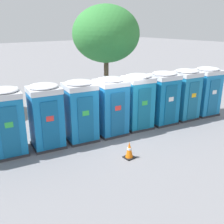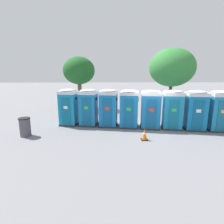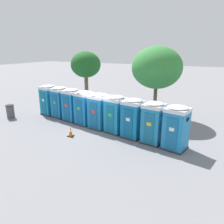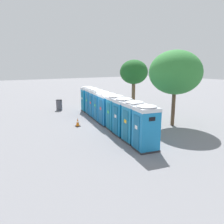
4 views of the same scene
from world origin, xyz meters
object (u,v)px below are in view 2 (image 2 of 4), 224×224
at_px(portapotty_4, 151,109).
at_px(traffic_cone, 145,135).
at_px(portapotty_2, 108,108).
at_px(trash_can, 25,127).
at_px(portapotty_6, 195,110).
at_px(portapotty_0, 69,107).
at_px(portapotty_7, 219,111).
at_px(portapotty_1, 89,107).
at_px(street_tree_1, 79,71).
at_px(portapotty_3, 129,108).
at_px(street_tree_0, 172,68).
at_px(portapotty_5, 172,109).

bearing_deg(portapotty_4, traffic_cone, -111.14).
distance_m(portapotty_2, traffic_cone, 3.46).
bearing_deg(trash_can, portapotty_6, 4.60).
distance_m(portapotty_0, portapotty_7, 9.84).
height_order(portapotty_1, portapotty_7, same).
bearing_deg(street_tree_1, portapotty_3, -57.52).
distance_m(portapotty_2, trash_can, 5.25).
distance_m(portapotty_3, street_tree_0, 6.39).
bearing_deg(portapotty_5, street_tree_1, 134.87).
bearing_deg(portapotty_2, portapotty_0, 170.42).
bearing_deg(street_tree_0, street_tree_1, 162.45).
relative_size(portapotty_3, portapotty_6, 1.00).
bearing_deg(portapotty_7, street_tree_1, 142.35).
xyz_separation_m(portapotty_0, portapotty_2, (2.77, -0.47, -0.00)).
height_order(portapotty_4, portapotty_6, same).
bearing_deg(portapotty_5, portapotty_6, -11.93).
height_order(portapotty_2, portapotty_4, same).
xyz_separation_m(portapotty_3, street_tree_1, (-4.19, 6.58, 2.53)).
height_order(portapotty_3, portapotty_4, same).
relative_size(portapotty_4, trash_can, 2.33).
bearing_deg(street_tree_1, portapotty_6, -41.14).
height_order(portapotty_6, traffic_cone, portapotty_6).
height_order(street_tree_1, trash_can, street_tree_1).
xyz_separation_m(portapotty_1, traffic_cone, (3.30, -3.00, -0.97)).
xyz_separation_m(portapotty_0, portapotty_3, (4.15, -0.74, -0.00)).
relative_size(portapotty_0, street_tree_0, 0.45).
relative_size(portapotty_3, street_tree_0, 0.45).
bearing_deg(portapotty_6, traffic_cone, -154.46).
relative_size(street_tree_0, street_tree_1, 1.10).
relative_size(street_tree_0, trash_can, 5.23).
xyz_separation_m(portapotty_2, street_tree_1, (-2.81, 6.31, 2.53)).
bearing_deg(trash_can, portapotty_1, 31.06).
bearing_deg(portapotty_0, street_tree_0, 20.87).
bearing_deg(portapotty_3, portapotty_4, -10.52).
xyz_separation_m(portapotty_3, portapotty_6, (4.16, -0.71, -0.00)).
height_order(portapotty_3, traffic_cone, portapotty_3).
height_order(portapotty_7, street_tree_0, street_tree_0).
xyz_separation_m(portapotty_2, portapotty_6, (5.54, -0.99, -0.00)).
relative_size(portapotty_1, traffic_cone, 3.97).
bearing_deg(portapotty_7, portapotty_2, 170.14).
bearing_deg(portapotty_6, portapotty_3, 170.28).
bearing_deg(portapotty_1, portapotty_0, 172.31).
distance_m(portapotty_0, portapotty_4, 5.63).
bearing_deg(portapotty_3, trash_can, -166.08).
bearing_deg(portapotty_7, portapotty_3, 170.48).
relative_size(portapotty_2, trash_can, 2.33).
distance_m(portapotty_1, portapotty_6, 7.03).
height_order(portapotty_4, portapotty_7, same).
height_order(portapotty_2, portapotty_5, same).
bearing_deg(portapotty_6, portapotty_1, 169.63).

